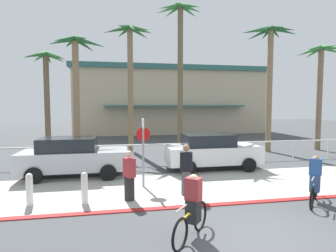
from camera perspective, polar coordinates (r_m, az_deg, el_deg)
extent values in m
plane|color=#424447|center=(16.11, 0.73, -6.57)|extent=(80.00, 80.00, 0.00)
cube|color=#ADAAA0|center=(10.63, 6.93, -12.27)|extent=(44.00, 4.00, 0.02)
cube|color=maroon|center=(8.83, 10.94, -15.76)|extent=(44.00, 0.24, 0.03)
cube|color=#BCAD8E|center=(32.57, -0.17, 4.88)|extent=(20.40, 9.07, 6.75)
cube|color=#2D605B|center=(32.81, -0.17, 11.22)|extent=(21.00, 9.67, 0.50)
cube|color=#2D605B|center=(27.63, 1.69, 4.21)|extent=(14.28, 1.20, 0.16)
cylinder|color=white|center=(14.49, 1.88, -3.78)|extent=(27.57, 0.08, 0.08)
cylinder|color=white|center=(14.75, -25.45, -6.02)|extent=(0.08, 0.08, 1.00)
cylinder|color=white|center=(14.33, -16.49, -6.08)|extent=(0.08, 0.08, 1.00)
cylinder|color=white|center=(14.27, -7.23, -5.98)|extent=(0.08, 0.08, 1.00)
cylinder|color=white|center=(14.57, 1.88, -5.73)|extent=(0.08, 0.08, 1.00)
cylinder|color=white|center=(15.22, 10.39, -5.37)|extent=(0.08, 0.08, 1.00)
cylinder|color=white|center=(16.17, 18.05, -4.94)|extent=(0.08, 0.08, 1.00)
cylinder|color=white|center=(17.38, 24.75, -4.49)|extent=(0.08, 0.08, 1.00)
cylinder|color=white|center=(18.79, 30.50, -4.06)|extent=(0.08, 0.08, 1.00)
cylinder|color=gray|center=(10.19, -5.19, -6.66)|extent=(0.08, 0.08, 2.20)
cube|color=white|center=(10.03, -5.24, 0.54)|extent=(0.04, 0.56, 0.36)
cylinder|color=red|center=(10.06, -5.22, -1.74)|extent=(0.52, 0.03, 0.52)
cylinder|color=white|center=(8.99, -17.05, -12.77)|extent=(0.20, 0.20, 0.85)
sphere|color=white|center=(8.86, -17.12, -9.83)|extent=(0.20, 0.20, 0.20)
cylinder|color=white|center=(9.45, -26.97, -12.19)|extent=(0.20, 0.20, 0.85)
sphere|color=white|center=(9.33, -27.07, -9.39)|extent=(0.20, 0.20, 0.20)
cylinder|color=brown|center=(19.97, -23.96, 4.51)|extent=(0.36, 0.36, 6.48)
cone|color=#387F3D|center=(20.09, -22.39, 13.27)|extent=(1.39, 0.32, 0.71)
cone|color=#387F3D|center=(20.61, -22.47, 13.01)|extent=(1.31, 1.31, 0.72)
cone|color=#387F3D|center=(20.95, -23.72, 12.73)|extent=(0.32, 1.61, 0.79)
cone|color=#387F3D|center=(20.86, -25.31, 12.83)|extent=(1.33, 1.33, 0.72)
cone|color=#387F3D|center=(20.41, -26.20, 13.10)|extent=(1.48, 0.32, 0.65)
cone|color=#387F3D|center=(19.89, -25.93, 13.24)|extent=(1.25, 1.25, 0.72)
cone|color=#387F3D|center=(19.37, -24.88, 13.62)|extent=(0.32, 1.88, 0.67)
cone|color=#387F3D|center=(19.45, -22.75, 13.48)|extent=(1.60, 1.60, 0.78)
cylinder|color=#846B4C|center=(16.39, -18.60, 5.32)|extent=(0.36, 0.36, 6.79)
cone|color=#235B2D|center=(16.67, -15.90, 16.37)|extent=(1.76, 0.32, 0.74)
cone|color=#235B2D|center=(17.46, -16.98, 15.83)|extent=(1.21, 1.77, 0.71)
cone|color=#235B2D|center=(17.44, -19.79, 16.02)|extent=(1.03, 1.46, 0.58)
cone|color=#235B2D|center=(16.88, -21.37, 16.17)|extent=(1.51, 0.32, 0.69)
cone|color=#235B2D|center=(16.13, -20.78, 16.58)|extent=(1.15, 1.68, 0.79)
cone|color=#235B2D|center=(16.07, -17.79, 17.08)|extent=(1.10, 1.58, 0.59)
cylinder|color=#846B4C|center=(18.07, -7.85, 7.38)|extent=(0.36, 0.36, 8.04)
cone|color=#2D6B33|center=(18.73, -5.55, 19.27)|extent=(1.57, 0.32, 0.64)
cone|color=#2D6B33|center=(19.23, -6.04, 18.73)|extent=(1.54, 1.37, 0.73)
cone|color=#2D6B33|center=(19.35, -7.69, 18.64)|extent=(0.57, 1.53, 0.71)
cone|color=#2D6B33|center=(19.30, -9.25, 18.75)|extent=(1.07, 1.54, 0.65)
cone|color=#2D6B33|center=(18.98, -10.82, 19.09)|extent=(1.90, 0.95, 0.59)
cone|color=#2D6B33|center=(18.45, -9.92, 19.39)|extent=(1.39, 0.77, 0.67)
cone|color=#2D6B33|center=(18.02, -9.20, 19.87)|extent=(1.09, 1.57, 0.62)
cone|color=#2D6B33|center=(18.01, -7.47, 19.58)|extent=(0.57, 1.52, 0.80)
cone|color=#2D6B33|center=(18.24, -5.96, 19.57)|extent=(1.43, 1.28, 0.70)
cylinder|color=brown|center=(18.54, 2.57, 9.79)|extent=(0.36, 0.36, 9.63)
cone|color=#387F3D|center=(19.70, 4.82, 23.26)|extent=(1.51, 0.32, 0.68)
cone|color=#387F3D|center=(20.26, 4.34, 22.79)|extent=(1.67, 1.48, 0.64)
cone|color=#387F3D|center=(20.09, 2.52, 22.69)|extent=(0.55, 1.38, 0.80)
cone|color=#387F3D|center=(20.09, 0.93, 22.85)|extent=(1.11, 1.61, 0.70)
cone|color=#387F3D|center=(19.64, 0.02, 23.21)|extent=(1.74, 0.89, 0.76)
cone|color=#387F3D|center=(19.11, 0.37, 23.67)|extent=(1.74, 0.89, 0.82)
cone|color=#387F3D|center=(18.98, 2.02, 24.12)|extent=(0.94, 1.31, 0.62)
cone|color=#387F3D|center=(18.97, 3.46, 23.96)|extent=(0.56, 1.43, 0.72)
cone|color=#387F3D|center=(19.24, 4.67, 23.73)|extent=(1.35, 1.21, 0.68)
cylinder|color=#846B4C|center=(19.11, 20.43, 6.94)|extent=(0.36, 0.36, 8.01)
cone|color=#235B2D|center=(20.16, 23.13, 17.76)|extent=(1.93, 0.32, 0.65)
cone|color=#235B2D|center=(20.49, 21.57, 17.60)|extent=(1.59, 1.40, 0.64)
cone|color=#235B2D|center=(20.47, 19.82, 17.62)|extent=(0.63, 1.82, 0.66)
cone|color=#235B2D|center=(20.11, 18.39, 17.74)|extent=(1.21, 1.78, 0.77)
cone|color=#235B2D|center=(19.54, 17.89, 18.44)|extent=(1.92, 0.96, 0.58)
cone|color=#235B2D|center=(19.15, 19.34, 18.41)|extent=(1.52, 0.82, 0.77)
cone|color=#235B2D|center=(18.98, 20.79, 18.79)|extent=(1.04, 1.48, 0.59)
cone|color=#235B2D|center=(19.25, 22.01, 18.56)|extent=(0.54, 1.33, 0.58)
cone|color=#235B2D|center=(19.58, 22.95, 18.18)|extent=(1.38, 1.23, 0.65)
cylinder|color=#756047|center=(21.19, 29.07, 4.91)|extent=(0.36, 0.36, 6.93)
cone|color=#387F3D|center=(22.02, 31.05, 13.37)|extent=(1.69, 0.32, 0.68)
cone|color=#387F3D|center=(22.38, 29.34, 13.10)|extent=(1.42, 1.67, 0.81)
cone|color=#387F3D|center=(21.87, 28.06, 13.34)|extent=(0.62, 1.40, 0.82)
cone|color=#387F3D|center=(21.33, 27.30, 13.63)|extent=(1.63, 1.01, 0.81)
cone|color=#387F3D|center=(20.70, 28.31, 14.09)|extent=(1.84, 1.11, 0.69)
cone|color=#387F3D|center=(20.71, 30.58, 14.16)|extent=(0.73, 1.90, 0.58)
cone|color=#387F3D|center=(21.38, 31.26, 13.77)|extent=(1.15, 1.33, 0.60)
cube|color=#B2B7BC|center=(12.36, -18.87, -6.68)|extent=(4.40, 1.80, 0.80)
cube|color=#1E2328|center=(12.29, -20.10, -3.56)|extent=(2.29, 1.58, 0.56)
cylinder|color=black|center=(13.19, -12.14, -7.63)|extent=(0.66, 0.22, 0.66)
cylinder|color=black|center=(11.44, -12.41, -9.48)|extent=(0.66, 0.22, 0.66)
cylinder|color=black|center=(13.58, -24.21, -7.58)|extent=(0.66, 0.22, 0.66)
cylinder|color=black|center=(11.88, -26.30, -9.31)|extent=(0.66, 0.22, 0.66)
cube|color=white|center=(13.24, 9.31, -5.79)|extent=(4.40, 1.80, 0.80)
cube|color=#1E2328|center=(13.05, 8.31, -2.90)|extent=(2.29, 1.58, 0.56)
cylinder|color=black|center=(14.65, 13.31, -6.47)|extent=(0.66, 0.22, 0.66)
cylinder|color=black|center=(13.05, 16.52, -7.84)|extent=(0.66, 0.22, 0.66)
cylinder|color=black|center=(13.77, 2.44, -7.04)|extent=(0.66, 0.22, 0.66)
cylinder|color=black|center=(12.06, 4.37, -8.67)|extent=(0.66, 0.22, 0.66)
torus|color=black|center=(6.15, 2.55, -21.77)|extent=(0.51, 0.59, 0.72)
torus|color=black|center=(7.06, 6.78, -18.23)|extent=(0.51, 0.59, 0.72)
cylinder|color=gold|center=(6.72, 5.64, -18.04)|extent=(0.48, 0.56, 0.35)
cylinder|color=gold|center=(6.23, 3.61, -18.50)|extent=(0.28, 0.33, 0.07)
cylinder|color=gold|center=(6.61, 5.30, -17.76)|extent=(0.05, 0.05, 0.44)
cylinder|color=silver|center=(5.97, 2.80, -16.83)|extent=(0.35, 0.41, 0.04)
cube|color=#232326|center=(6.59, 5.31, -17.28)|extent=(0.42, 0.43, 0.52)
cube|color=#A33338|center=(6.42, 5.34, -12.96)|extent=(0.43, 0.42, 0.52)
sphere|color=#D6A884|center=(6.36, 5.35, -10.98)|extent=(0.22, 0.22, 0.22)
torus|color=black|center=(9.30, 27.87, -13.10)|extent=(0.55, 0.56, 0.72)
torus|color=black|center=(10.35, 28.55, -11.37)|extent=(0.55, 0.56, 0.72)
cylinder|color=#197F7A|center=(9.99, 28.39, -11.03)|extent=(0.52, 0.53, 0.35)
cylinder|color=#197F7A|center=(9.45, 28.10, -11.01)|extent=(0.30, 0.31, 0.07)
cylinder|color=#197F7A|center=(9.88, 28.35, -10.78)|extent=(0.05, 0.05, 0.44)
cylinder|color=silver|center=(9.21, 28.03, -9.74)|extent=(0.38, 0.38, 0.04)
cube|color=#384C7A|center=(9.87, 28.36, -10.44)|extent=(0.42, 0.42, 0.52)
cube|color=#2D5699|center=(9.76, 28.47, -7.48)|extent=(0.42, 0.42, 0.52)
sphere|color=#9E7556|center=(9.71, 28.52, -6.15)|extent=(0.22, 0.22, 0.22)
cylinder|color=#232326|center=(9.00, -8.07, -12.84)|extent=(0.43, 0.43, 0.77)
cube|color=#A33338|center=(8.83, -8.11, -8.59)|extent=(0.41, 0.47, 0.60)
sphere|color=beige|center=(8.74, -8.14, -5.81)|extent=(0.21, 0.21, 0.21)
cylinder|color=#4C4C51|center=(9.41, 3.82, -11.86)|extent=(0.41, 0.41, 0.83)
cube|color=black|center=(9.23, 3.84, -7.44)|extent=(0.46, 0.38, 0.64)
sphere|color=#9E7556|center=(9.15, 3.85, -4.58)|extent=(0.23, 0.23, 0.23)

